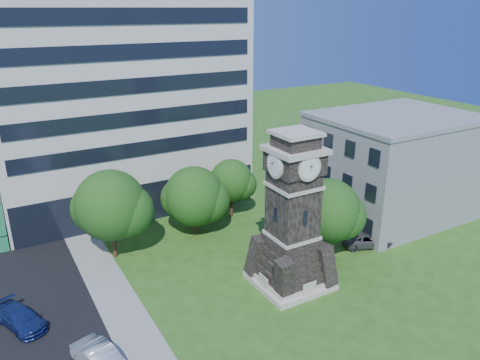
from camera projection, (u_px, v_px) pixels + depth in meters
ground at (272, 307)px, 33.69m from camera, size 160.00×160.00×0.00m
sidewalk at (122, 310)px, 33.32m from camera, size 3.00×70.00×0.06m
clock_tower at (292, 222)px, 34.87m from camera, size 5.40×5.40×12.22m
office_tall at (111, 70)px, 48.29m from camera, size 26.20×15.11×28.60m
office_low at (393, 165)px, 47.69m from camera, size 15.20×12.20×10.40m
car_street_north at (20, 318)px, 31.50m from camera, size 3.40×4.86×1.31m
car_east_lot at (367, 239)px, 42.18m from camera, size 5.03×3.64×1.27m
park_bench at (321, 274)px, 36.96m from camera, size 1.81×0.48×0.94m
tree_nw at (112, 207)px, 39.04m from camera, size 6.59×5.99×7.83m
tree_nc at (195, 198)px, 43.31m from camera, size 6.13×5.58×6.69m
tree_ne at (232, 182)px, 47.11m from camera, size 4.74×4.31×6.12m
tree_east at (328, 213)px, 38.90m from camera, size 5.97×5.43×7.16m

